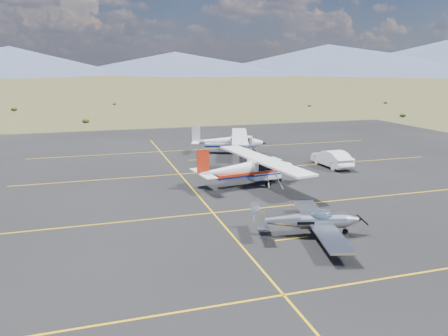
{
  "coord_description": "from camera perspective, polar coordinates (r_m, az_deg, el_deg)",
  "views": [
    {
      "loc": [
        -13.23,
        -24.11,
        9.34
      ],
      "look_at": [
        -3.53,
        7.62,
        1.6
      ],
      "focal_mm": 35.0,
      "sensor_mm": 36.0,
      "label": 1
    }
  ],
  "objects": [
    {
      "name": "aircraft_cessna",
      "position": [
        34.9,
        3.18,
        0.0
      ],
      "size": [
        7.7,
        12.73,
        3.21
      ],
      "rotation": [
        0.0,
        0.0,
        0.14
      ],
      "color": "white",
      "rests_on": "apron"
    },
    {
      "name": "aircraft_plain",
      "position": [
        48.04,
        0.65,
        3.52
      ],
      "size": [
        8.08,
        11.62,
        2.98
      ],
      "rotation": [
        0.0,
        0.0,
        -0.32
      ],
      "color": "white",
      "rests_on": "apron"
    },
    {
      "name": "aircraft_low_wing",
      "position": [
        25.2,
        11.09,
        -6.75
      ],
      "size": [
        6.16,
        8.44,
        1.83
      ],
      "rotation": [
        0.0,
        0.0,
        -0.23
      ],
      "color": "silver",
      "rests_on": "apron"
    },
    {
      "name": "apron",
      "position": [
        35.07,
        5.83,
        -2.38
      ],
      "size": [
        72.0,
        72.0,
        0.02
      ],
      "primitive_type": "cube",
      "color": "black",
      "rests_on": "ground"
    },
    {
      "name": "ground",
      "position": [
        29.04,
        11.18,
        -5.89
      ],
      "size": [
        1600.0,
        1600.0,
        0.0
      ],
      "primitive_type": "plane",
      "color": "#383D1C",
      "rests_on": "ground"
    },
    {
      "name": "sedan",
      "position": [
        42.7,
        13.9,
        1.24
      ],
      "size": [
        1.91,
        4.99,
        1.62
      ],
      "primitive_type": "imported",
      "rotation": [
        0.0,
        0.0,
        3.18
      ],
      "color": "white",
      "rests_on": "apron"
    }
  ]
}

